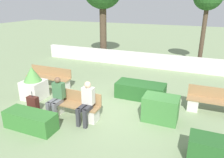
% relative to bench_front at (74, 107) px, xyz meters
% --- Properties ---
extents(ground_plane, '(60.00, 60.00, 0.00)m').
position_rel_bench_front_xyz_m(ground_plane, '(0.98, 1.13, -0.34)').
color(ground_plane, gray).
extents(perimeter_wall, '(13.83, 0.30, 0.83)m').
position_rel_bench_front_xyz_m(perimeter_wall, '(0.98, 6.66, 0.08)').
color(perimeter_wall, beige).
rests_on(perimeter_wall, ground_plane).
extents(bench_front, '(1.83, 0.48, 0.87)m').
position_rel_bench_front_xyz_m(bench_front, '(0.00, 0.00, 0.00)').
color(bench_front, '#937047').
rests_on(bench_front, ground_plane).
extents(bench_left_side, '(2.15, 0.48, 0.87)m').
position_rel_bench_front_xyz_m(bench_left_side, '(-2.54, 1.91, 0.01)').
color(bench_left_side, '#937047').
rests_on(bench_left_side, ground_plane).
extents(bench_right_side, '(1.90, 0.48, 0.87)m').
position_rel_bench_front_xyz_m(bench_right_side, '(4.36, 2.09, 0.00)').
color(bench_right_side, '#937047').
rests_on(bench_right_side, ground_plane).
extents(person_seated_man, '(0.38, 0.64, 1.35)m').
position_rel_bench_front_xyz_m(person_seated_man, '(0.56, -0.14, 0.41)').
color(person_seated_man, '#333338').
rests_on(person_seated_man, ground_plane).
extents(person_seated_woman, '(0.38, 0.64, 1.34)m').
position_rel_bench_front_xyz_m(person_seated_woman, '(-0.56, -0.14, 0.40)').
color(person_seated_woman, slate).
rests_on(person_seated_woman, ground_plane).
extents(hedge_block_near_left, '(1.61, 0.63, 0.65)m').
position_rel_bench_front_xyz_m(hedge_block_near_left, '(4.48, -0.63, -0.01)').
color(hedge_block_near_left, '#235623').
rests_on(hedge_block_near_left, ground_plane).
extents(hedge_block_near_right, '(1.92, 0.88, 0.61)m').
position_rel_bench_front_xyz_m(hedge_block_near_right, '(1.62, 2.35, -0.03)').
color(hedge_block_near_right, '#235623').
rests_on(hedge_block_near_right, ground_plane).
extents(hedge_block_mid_left, '(1.64, 0.61, 0.56)m').
position_rel_bench_front_xyz_m(hedge_block_mid_left, '(-0.82, -1.15, -0.06)').
color(hedge_block_mid_left, '#33702D').
rests_on(hedge_block_mid_left, ground_plane).
extents(hedge_block_mid_right, '(1.11, 0.72, 0.83)m').
position_rel_bench_front_xyz_m(hedge_block_mid_right, '(2.70, 0.88, 0.08)').
color(hedge_block_mid_right, '#3D7A38').
rests_on(hedge_block_mid_right, ground_plane).
extents(planter_corner_left, '(0.81, 0.81, 1.32)m').
position_rel_bench_front_xyz_m(planter_corner_left, '(-2.24, 0.63, 0.27)').
color(planter_corner_left, beige).
rests_on(planter_corner_left, ground_plane).
extents(suitcase, '(0.39, 0.20, 0.77)m').
position_rel_bench_front_xyz_m(suitcase, '(-1.51, -0.27, -0.05)').
color(suitcase, '#471E19').
rests_on(suitcase, ground_plane).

